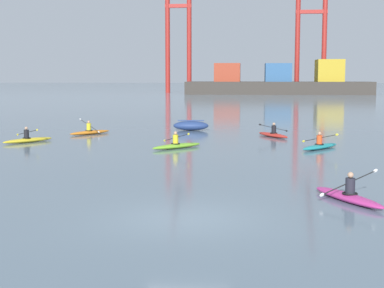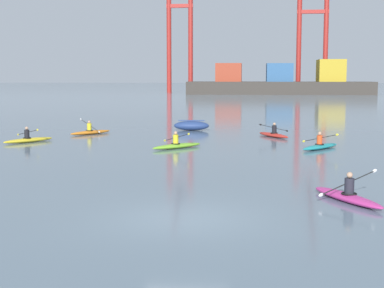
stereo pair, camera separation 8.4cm
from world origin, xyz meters
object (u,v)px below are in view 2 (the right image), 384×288
(kayak_magenta, at_px, (347,196))
(kayak_red, at_px, (273,134))
(kayak_yellow, at_px, (28,139))
(container_barge, at_px, (280,83))
(gantry_crane_west_mid, at_px, (313,24))
(capsized_dinghy, at_px, (191,126))
(kayak_teal, at_px, (320,146))
(gantry_crane_west, at_px, (180,24))
(kayak_lime, at_px, (177,145))
(kayak_orange, at_px, (90,132))

(kayak_magenta, distance_m, kayak_red, 19.77)
(kayak_yellow, bearing_deg, container_barge, 78.62)
(gantry_crane_west_mid, distance_m, capsized_dinghy, 104.56)
(kayak_teal, xyz_separation_m, kayak_red, (-2.27, 6.22, 0.00))
(gantry_crane_west, xyz_separation_m, kayak_teal, (21.34, -113.56, -16.94))
(capsized_dinghy, bearing_deg, kayak_lime, -88.57)
(kayak_orange, relative_size, kayak_teal, 1.02)
(gantry_crane_west, relative_size, kayak_magenta, 9.99)
(gantry_crane_west_mid, height_order, capsized_dinghy, gantry_crane_west_mid)
(kayak_lime, height_order, kayak_yellow, same)
(capsized_dinghy, distance_m, kayak_orange, 7.55)
(capsized_dinghy, relative_size, kayak_orange, 0.85)
(kayak_lime, relative_size, kayak_teal, 0.95)
(gantry_crane_west_mid, bearing_deg, kayak_lime, -99.74)
(kayak_yellow, bearing_deg, kayak_red, 17.16)
(kayak_orange, bearing_deg, kayak_magenta, -55.51)
(capsized_dinghy, bearing_deg, kayak_red, -35.65)
(kayak_lime, xyz_separation_m, kayak_magenta, (7.05, -13.05, 0.00))
(kayak_teal, bearing_deg, kayak_lime, -176.81)
(container_barge, xyz_separation_m, kayak_lime, (-11.17, -103.74, -2.44))
(kayak_magenta, bearing_deg, kayak_teal, 86.62)
(kayak_orange, bearing_deg, kayak_teal, -24.87)
(kayak_lime, bearing_deg, gantry_crane_west, 96.75)
(kayak_teal, height_order, kayak_red, same)
(container_barge, relative_size, gantry_crane_west, 1.29)
(capsized_dinghy, distance_m, kayak_yellow, 12.60)
(gantry_crane_west, relative_size, kayak_red, 10.16)
(container_barge, bearing_deg, kayak_yellow, -101.38)
(capsized_dinghy, height_order, kayak_lime, kayak_lime)
(container_barge, bearing_deg, kayak_orange, -100.62)
(kayak_lime, relative_size, kayak_red, 0.89)
(kayak_magenta, height_order, kayak_red, kayak_magenta)
(gantry_crane_west, relative_size, kayak_yellow, 10.57)
(capsized_dinghy, bearing_deg, gantry_crane_west_mid, 79.09)
(gantry_crane_west_mid, relative_size, kayak_teal, 11.89)
(container_barge, height_order, capsized_dinghy, container_barge)
(kayak_yellow, bearing_deg, capsized_dinghy, 44.19)
(capsized_dinghy, height_order, kayak_magenta, kayak_magenta)
(kayak_magenta, bearing_deg, kayak_orange, 124.49)
(kayak_magenta, bearing_deg, container_barge, 87.98)
(kayak_teal, bearing_deg, kayak_orange, 155.13)
(kayak_lime, relative_size, kayak_yellow, 0.93)
(container_barge, bearing_deg, gantry_crane_west, 157.43)
(kayak_lime, bearing_deg, capsized_dinghy, 91.43)
(container_barge, height_order, gantry_crane_west, gantry_crane_west)
(kayak_orange, relative_size, kayak_magenta, 0.94)
(gantry_crane_west, xyz_separation_m, kayak_lime, (13.49, -113.99, -16.94))
(gantry_crane_west_mid, relative_size, kayak_yellow, 11.67)
(container_barge, bearing_deg, gantry_crane_west_mid, 46.40)
(gantry_crane_west_mid, bearing_deg, kayak_magenta, -95.57)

